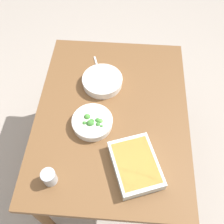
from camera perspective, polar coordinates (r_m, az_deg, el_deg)
ground_plane at (r=2.20m, az=0.00°, el=-10.67°), size 6.00×6.00×0.00m
dining_table at (r=1.62m, az=0.00°, el=-1.75°), size 1.20×0.90×0.74m
stew_bowl at (r=1.65m, az=-2.15°, el=6.84°), size 0.25×0.25×0.06m
broccoli_bowl at (r=1.48m, az=-4.34°, el=-2.19°), size 0.23×0.23×0.07m
baking_dish at (r=1.36m, az=5.18°, el=-11.42°), size 0.36×0.31×0.06m
drink_cup at (r=1.36m, az=-13.56°, el=-13.77°), size 0.07×0.07×0.08m
spoon_by_stew at (r=1.76m, az=-3.09°, el=9.51°), size 0.17×0.07×0.01m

